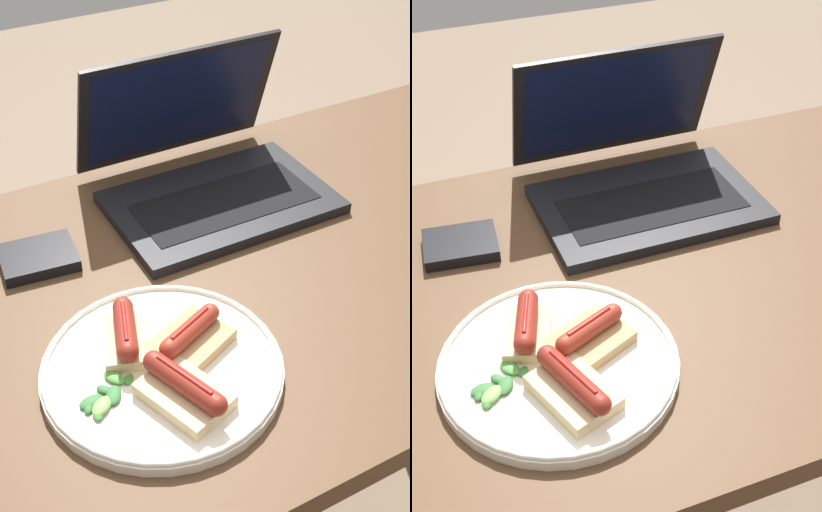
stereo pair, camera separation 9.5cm
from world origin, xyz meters
The scene contains 8 objects.
desk centered at (0.00, 0.00, 0.63)m, with size 1.28×0.71×0.71m.
laptop centered at (0.02, 0.19, 0.76)m, with size 0.35×0.30×0.22m.
plate centered at (-0.22, -0.13, 0.72)m, with size 0.29×0.29×0.02m.
sausage_toast_left centered at (-0.18, -0.12, 0.74)m, with size 0.12×0.11×0.04m.
sausage_toast_middle centered at (-0.22, -0.19, 0.75)m, with size 0.10×0.12×0.05m.
sausage_toast_right centered at (-0.24, -0.08, 0.75)m, with size 0.08×0.10×0.04m.
salad_pile centered at (-0.30, -0.14, 0.73)m, with size 0.08×0.07×0.01m.
external_drive centered at (-0.28, 0.15, 0.72)m, with size 0.12×0.10×0.02m.
Camera 1 is at (-0.46, -0.67, 1.36)m, focal length 50.00 mm.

